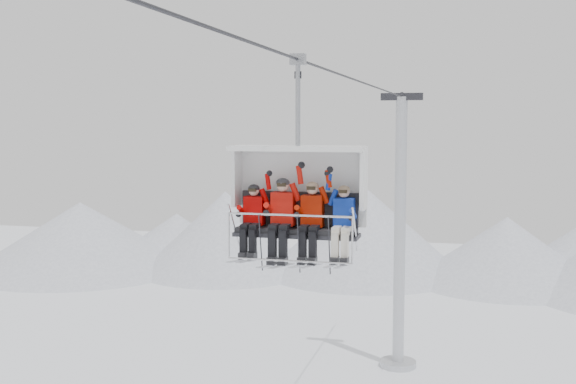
% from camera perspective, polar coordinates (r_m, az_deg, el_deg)
% --- Properties ---
extents(ridgeline, '(72.00, 21.00, 7.00)m').
position_cam_1_polar(ridgeline, '(56.08, 9.15, -4.02)').
color(ridgeline, silver).
rests_on(ridgeline, ground).
extents(lift_tower_right, '(2.00, 1.80, 13.48)m').
position_cam_1_polar(lift_tower_right, '(35.76, 8.81, -4.68)').
color(lift_tower_right, '#B4B6BB').
rests_on(lift_tower_right, ground).
extents(haul_cable, '(0.06, 50.00, 0.06)m').
position_cam_1_polar(haul_cable, '(13.52, 0.00, 10.71)').
color(haul_cable, '#2A2A2E').
rests_on(haul_cable, lift_tower_left).
extents(chairlift_carrier, '(2.65, 1.17, 3.98)m').
position_cam_1_polar(chairlift_carrier, '(14.42, 0.90, 0.17)').
color(chairlift_carrier, black).
rests_on(chairlift_carrier, haul_cable).
extents(skier_far_left, '(0.39, 1.69, 1.56)m').
position_cam_1_polar(skier_far_left, '(14.40, -2.81, -2.02)').
color(skier_far_left, '#BE0301').
rests_on(skier_far_left, chairlift_carrier).
extents(skier_center_left, '(0.45, 1.69, 1.77)m').
position_cam_1_polar(skier_center_left, '(14.24, -0.48, -1.84)').
color(skier_center_left, red).
rests_on(skier_center_left, chairlift_carrier).
extents(skier_center_right, '(0.42, 1.69, 1.67)m').
position_cam_1_polar(skier_center_right, '(14.10, 1.85, -2.03)').
color(skier_center_right, '#A31501').
rests_on(skier_center_right, chairlift_carrier).
extents(skier_far_right, '(0.40, 1.69, 1.58)m').
position_cam_1_polar(skier_far_right, '(13.98, 4.37, -2.23)').
color(skier_far_right, '#0F2EA0').
rests_on(skier_far_right, chairlift_carrier).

